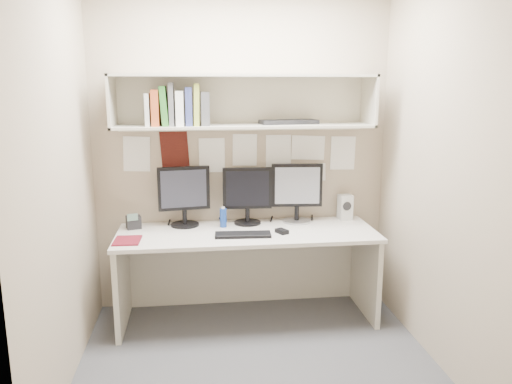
{
  "coord_description": "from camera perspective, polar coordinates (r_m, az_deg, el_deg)",
  "views": [
    {
      "loc": [
        -0.39,
        -3.06,
        1.83
      ],
      "look_at": [
        0.03,
        0.35,
        1.1
      ],
      "focal_mm": 35.0,
      "sensor_mm": 36.0,
      "label": 1
    }
  ],
  "objects": [
    {
      "name": "desk",
      "position": [
        4.01,
        -1.01,
        -9.46
      ],
      "size": [
        2.0,
        0.7,
        0.73
      ],
      "color": "beige",
      "rests_on": "floor"
    },
    {
      "name": "pinned_papers",
      "position": [
        4.11,
        -1.56,
        3.86
      ],
      "size": [
        1.92,
        0.01,
        0.48
      ],
      "primitive_type": null,
      "color": "white",
      "rests_on": "wall_back"
    },
    {
      "name": "desk_phone",
      "position": [
        4.05,
        -13.82,
        -3.36
      ],
      "size": [
        0.13,
        0.12,
        0.13
      ],
      "rotation": [
        0.0,
        0.0,
        0.29
      ],
      "color": "black",
      "rests_on": "desk"
    },
    {
      "name": "wall_back",
      "position": [
        4.11,
        -1.58,
        4.57
      ],
      "size": [
        2.4,
        0.02,
        2.6
      ],
      "primitive_type": "cube",
      "color": "tan",
      "rests_on": "ground"
    },
    {
      "name": "keyboard",
      "position": [
        3.75,
        -1.5,
        -4.9
      ],
      "size": [
        0.43,
        0.17,
        0.02
      ],
      "primitive_type": "cube",
      "rotation": [
        0.0,
        0.0,
        -0.05
      ],
      "color": "black",
      "rests_on": "desk"
    },
    {
      "name": "book_stack",
      "position": [
        3.83,
        -8.9,
        9.57
      ],
      "size": [
        0.47,
        0.2,
        0.32
      ],
      "color": "beige",
      "rests_on": "overhead_hutch"
    },
    {
      "name": "maroon_notebook",
      "position": [
        3.75,
        -14.5,
        -5.4
      ],
      "size": [
        0.19,
        0.23,
        0.01
      ],
      "primitive_type": "cube",
      "rotation": [
        0.0,
        0.0,
        -0.04
      ],
      "color": "maroon",
      "rests_on": "desk"
    },
    {
      "name": "monitor_left",
      "position": [
        4.02,
        -8.23,
        -0.21
      ],
      "size": [
        0.41,
        0.23,
        0.48
      ],
      "rotation": [
        0.0,
        0.0,
        0.14
      ],
      "color": "black",
      "rests_on": "desk"
    },
    {
      "name": "blue_bottle",
      "position": [
        3.98,
        -3.77,
        -2.92
      ],
      "size": [
        0.05,
        0.05,
        0.17
      ],
      "color": "navy",
      "rests_on": "desk"
    },
    {
      "name": "hutch_tray",
      "position": [
        3.97,
        3.76,
        8.0
      ],
      "size": [
        0.47,
        0.24,
        0.03
      ],
      "primitive_type": "cube",
      "rotation": [
        0.0,
        0.0,
        0.15
      ],
      "color": "black",
      "rests_on": "overhead_hutch"
    },
    {
      "name": "wall_right",
      "position": [
        3.49,
        20.17,
        2.49
      ],
      "size": [
        0.02,
        2.0,
        2.6
      ],
      "primitive_type": "cube",
      "color": "tan",
      "rests_on": "ground"
    },
    {
      "name": "wall_front",
      "position": [
        2.16,
        3.52,
        -2.28
      ],
      "size": [
        2.4,
        0.02,
        2.6
      ],
      "primitive_type": "cube",
      "color": "tan",
      "rests_on": "ground"
    },
    {
      "name": "speaker",
      "position": [
        4.26,
        10.14,
        -1.7
      ],
      "size": [
        0.12,
        0.12,
        0.21
      ],
      "rotation": [
        0.0,
        0.0,
        0.12
      ],
      "color": "beige",
      "rests_on": "desk"
    },
    {
      "name": "wall_left",
      "position": [
        3.21,
        -21.61,
        1.61
      ],
      "size": [
        0.02,
        2.0,
        2.6
      ],
      "primitive_type": "cube",
      "color": "tan",
      "rests_on": "ground"
    },
    {
      "name": "monitor_center",
      "position": [
        4.04,
        -1.0,
        -0.14
      ],
      "size": [
        0.4,
        0.22,
        0.46
      ],
      "rotation": [
        0.0,
        0.0,
        -0.04
      ],
      "color": "black",
      "rests_on": "desk"
    },
    {
      "name": "floor",
      "position": [
        3.59,
        0.17,
        -18.72
      ],
      "size": [
        2.4,
        2.0,
        0.01
      ],
      "primitive_type": "cube",
      "color": "#444448",
      "rests_on": "ground"
    },
    {
      "name": "mouse",
      "position": [
        3.83,
        2.97,
        -4.51
      ],
      "size": [
        0.1,
        0.12,
        0.03
      ],
      "primitive_type": "cube",
      "rotation": [
        0.0,
        0.0,
        0.49
      ],
      "color": "black",
      "rests_on": "desk"
    },
    {
      "name": "monitor_right",
      "position": [
        4.1,
        4.69,
        0.15
      ],
      "size": [
        0.42,
        0.23,
        0.48
      ],
      "rotation": [
        0.0,
        0.0,
        -0.09
      ],
      "color": "#A5A5AA",
      "rests_on": "desk"
    },
    {
      "name": "overhead_hutch",
      "position": [
        3.94,
        -1.41,
        10.37
      ],
      "size": [
        2.0,
        0.38,
        0.4
      ],
      "color": "beige",
      "rests_on": "wall_back"
    }
  ]
}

